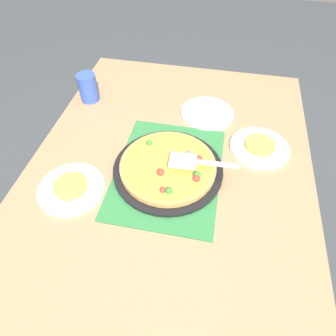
{
  "coord_description": "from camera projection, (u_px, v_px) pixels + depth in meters",
  "views": [
    {
      "loc": [
        0.65,
        0.13,
        1.54
      ],
      "look_at": [
        0.0,
        0.0,
        0.77
      ],
      "focal_mm": 31.52,
      "sensor_mm": 36.0,
      "label": 1
    }
  ],
  "objects": [
    {
      "name": "plate_far_right",
      "position": [
        259.0,
        148.0,
        1.1
      ],
      "size": [
        0.22,
        0.22,
        0.01
      ],
      "primitive_type": "cylinder",
      "color": "white",
      "rests_on": "dining_table"
    },
    {
      "name": "plate_side",
      "position": [
        207.0,
        113.0,
        1.24
      ],
      "size": [
        0.22,
        0.22,
        0.01
      ],
      "primitive_type": "cylinder",
      "color": "white",
      "rests_on": "dining_table"
    },
    {
      "name": "served_slice_right",
      "position": [
        260.0,
        145.0,
        1.09
      ],
      "size": [
        0.11,
        0.11,
        0.02
      ],
      "primitive_type": "cylinder",
      "color": "#EAB747",
      "rests_on": "plate_far_right"
    },
    {
      "name": "served_slice_left",
      "position": [
        70.0,
        186.0,
        0.97
      ],
      "size": [
        0.11,
        0.11,
        0.02
      ],
      "primitive_type": "cylinder",
      "color": "#EAB747",
      "rests_on": "plate_near_left"
    },
    {
      "name": "placemat",
      "position": [
        168.0,
        171.0,
        1.03
      ],
      "size": [
        0.48,
        0.36,
        0.01
      ],
      "primitive_type": "cube",
      "color": "#2D753D",
      "rests_on": "dining_table"
    },
    {
      "name": "pizza",
      "position": [
        168.0,
        166.0,
        1.01
      ],
      "size": [
        0.33,
        0.33,
        0.05
      ],
      "color": "tan",
      "rests_on": "pizza_pan"
    },
    {
      "name": "plate_near_left",
      "position": [
        71.0,
        188.0,
        0.98
      ],
      "size": [
        0.22,
        0.22,
        0.01
      ],
      "primitive_type": "cylinder",
      "color": "white",
      "rests_on": "dining_table"
    },
    {
      "name": "cup_near",
      "position": [
        88.0,
        88.0,
        1.26
      ],
      "size": [
        0.08,
        0.08,
        0.12
      ],
      "primitive_type": "cylinder",
      "color": "#3351AD",
      "rests_on": "dining_table"
    },
    {
      "name": "pizza_pan",
      "position": [
        168.0,
        169.0,
        1.02
      ],
      "size": [
        0.38,
        0.38,
        0.01
      ],
      "primitive_type": "cylinder",
      "color": "black",
      "rests_on": "placemat"
    },
    {
      "name": "ground_plane",
      "position": [
        168.0,
        261.0,
        1.6
      ],
      "size": [
        8.0,
        8.0,
        0.0
      ],
      "primitive_type": "plane",
      "color": "#3D4247"
    },
    {
      "name": "pizza_server",
      "position": [
        197.0,
        162.0,
        0.97
      ],
      "size": [
        0.07,
        0.23,
        0.01
      ],
      "color": "silver",
      "rests_on": "pizza"
    },
    {
      "name": "dining_table",
      "position": [
        168.0,
        190.0,
        1.11
      ],
      "size": [
        1.4,
        1.0,
        0.75
      ],
      "color": "#9E7A56",
      "rests_on": "ground_plane"
    }
  ]
}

